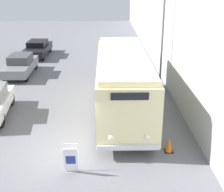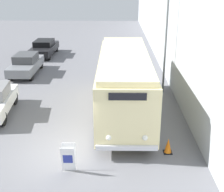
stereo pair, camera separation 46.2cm
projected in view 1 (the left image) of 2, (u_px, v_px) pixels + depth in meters
ground_plane at (66, 155)px, 12.68m from camera, size 80.00×80.00×0.00m
building_wall_right at (167, 26)px, 20.79m from camera, size 0.30×60.00×7.33m
vintage_bus at (123, 81)px, 15.94m from camera, size 2.55×9.21×3.21m
sign_board at (71, 159)px, 11.47m from camera, size 0.51×0.40×1.07m
streetlamp at (164, 17)px, 17.93m from camera, size 0.36×0.36×7.21m
parked_car_mid at (21, 65)px, 22.69m from camera, size 1.72×4.47×1.47m
parked_car_far at (38, 48)px, 28.00m from camera, size 1.92×4.73×1.37m
traffic_cone at (169, 145)px, 12.85m from camera, size 0.36×0.36×0.65m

